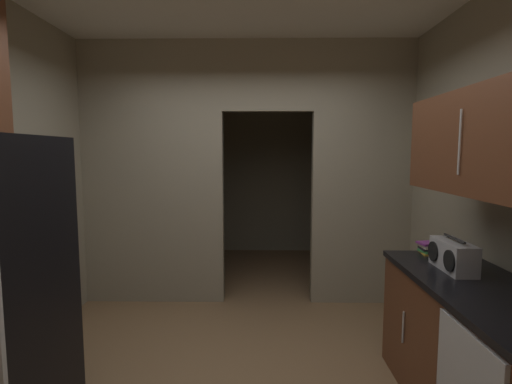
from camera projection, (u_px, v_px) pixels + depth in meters
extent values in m
cube|color=gray|center=(153.00, 174.00, 4.22)|extent=(1.52, 0.12, 2.83)
cube|color=gray|center=(361.00, 175.00, 4.19)|extent=(1.07, 0.12, 2.83)
cube|color=gray|center=(268.00, 76.00, 4.10)|extent=(0.97, 0.12, 0.74)
cube|color=gray|center=(252.00, 167.00, 6.47)|extent=(3.56, 0.10, 2.83)
cube|color=gray|center=(125.00, 170.00, 5.36)|extent=(0.10, 2.27, 2.83)
cube|color=gray|center=(376.00, 170.00, 5.31)|extent=(0.10, 2.27, 2.83)
cube|color=brown|center=(479.00, 362.00, 2.29)|extent=(0.61, 1.63, 0.84)
cube|color=black|center=(483.00, 290.00, 2.25)|extent=(0.65, 1.63, 0.04)
cylinder|color=#B7BABC|center=(403.00, 327.00, 2.65)|extent=(0.01, 0.01, 0.22)
cube|color=brown|center=(492.00, 142.00, 2.16)|extent=(0.34, 1.47, 0.61)
cylinder|color=#B7BABC|center=(460.00, 142.00, 2.16)|extent=(0.01, 0.01, 0.36)
cube|color=#B2B2B7|center=(453.00, 256.00, 2.54)|extent=(0.15, 0.38, 0.19)
cylinder|color=#262626|center=(454.00, 238.00, 2.53)|extent=(0.02, 0.27, 0.02)
cylinder|color=black|center=(449.00, 261.00, 2.42)|extent=(0.01, 0.14, 0.14)
cylinder|color=black|center=(433.00, 251.00, 2.65)|extent=(0.01, 0.14, 0.14)
cube|color=gold|center=(428.00, 253.00, 2.96)|extent=(0.10, 0.15, 0.01)
cube|color=#388C47|center=(428.00, 251.00, 2.95)|extent=(0.12, 0.14, 0.02)
cube|color=black|center=(427.00, 249.00, 2.96)|extent=(0.10, 0.13, 0.02)
cube|color=beige|center=(429.00, 246.00, 2.95)|extent=(0.10, 0.12, 0.02)
cube|color=#8C3893|center=(427.00, 243.00, 2.95)|extent=(0.14, 0.15, 0.02)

